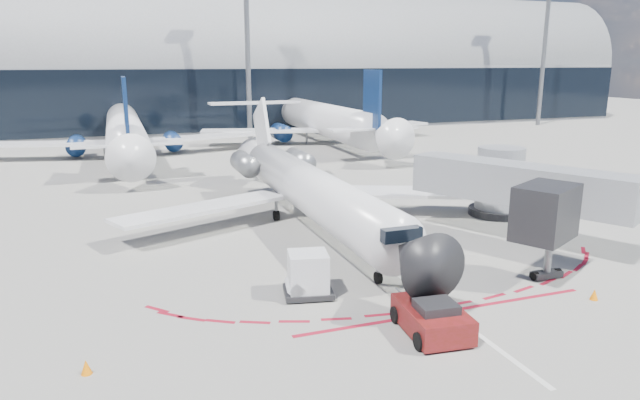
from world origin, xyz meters
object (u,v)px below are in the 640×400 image
object	(u,v)px
regional_jet	(305,186)
uld_container	(308,275)
pushback_tug	(432,318)
ramp_worker	(418,269)

from	to	relation	value
regional_jet	uld_container	distance (m)	12.16
pushback_tug	ramp_worker	bearing A→B (deg)	73.10
regional_jet	uld_container	xyz separation A→B (m)	(-3.68, -11.48, -1.55)
uld_container	regional_jet	bearing A→B (deg)	83.49
ramp_worker	uld_container	xyz separation A→B (m)	(-5.21, 0.90, 0.05)
regional_jet	ramp_worker	distance (m)	12.58
pushback_tug	ramp_worker	distance (m)	4.63
regional_jet	pushback_tug	world-z (taller)	regional_jet
pushback_tug	uld_container	size ratio (longest dim) A/B	2.22
ramp_worker	pushback_tug	bearing A→B (deg)	58.55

